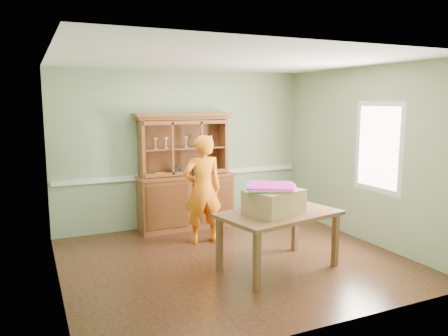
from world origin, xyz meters
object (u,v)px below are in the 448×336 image
china_hutch (185,188)px  person (203,189)px  cardboard_box (274,202)px  dining_table (279,219)px

china_hutch → person: bearing=-91.8°
cardboard_box → dining_table: bearing=18.0°
china_hutch → dining_table: bearing=-78.5°
china_hutch → person: china_hutch is taller
china_hutch → cardboard_box: bearing=-80.9°
china_hutch → person: (-0.03, -0.88, 0.14)m
china_hutch → dining_table: size_ratio=1.19×
dining_table → cardboard_box: cardboard_box is taller
cardboard_box → person: bearing=105.4°
china_hutch → person: 0.89m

